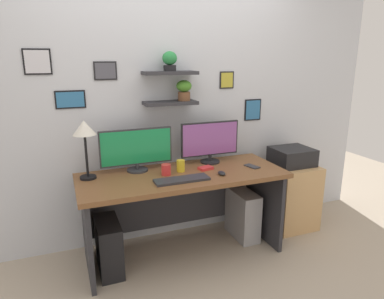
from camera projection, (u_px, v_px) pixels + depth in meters
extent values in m
plane|color=tan|center=(184.00, 253.00, 3.09)|extent=(8.00, 8.00, 0.00)
cube|color=silver|center=(166.00, 96.00, 3.14)|extent=(4.40, 0.04, 2.70)
cube|color=#2D2D33|center=(170.00, 103.00, 3.04)|extent=(0.47, 0.20, 0.03)
cube|color=#2D2D33|center=(170.00, 73.00, 2.97)|extent=(0.47, 0.20, 0.03)
cylinder|color=brown|center=(184.00, 96.00, 3.07)|extent=(0.11, 0.11, 0.08)
ellipsoid|color=#458527|center=(184.00, 86.00, 3.05)|extent=(0.14, 0.14, 0.10)
cylinder|color=black|center=(170.00, 68.00, 2.96)|extent=(0.11, 0.11, 0.05)
ellipsoid|color=#28823F|center=(170.00, 58.00, 2.94)|extent=(0.13, 0.13, 0.12)
cube|color=black|center=(70.00, 99.00, 2.82)|extent=(0.24, 0.02, 0.15)
cube|color=teal|center=(70.00, 100.00, 2.81)|extent=(0.22, 0.00, 0.12)
cube|color=black|center=(253.00, 110.00, 3.47)|extent=(0.18, 0.02, 0.21)
cube|color=teal|center=(253.00, 110.00, 3.47)|extent=(0.16, 0.00, 0.19)
cube|color=black|center=(105.00, 71.00, 2.87)|extent=(0.19, 0.02, 0.15)
cube|color=#4C4C56|center=(105.00, 71.00, 2.86)|extent=(0.17, 0.00, 0.13)
cube|color=black|center=(227.00, 80.00, 3.29)|extent=(0.15, 0.02, 0.16)
cube|color=gold|center=(227.00, 80.00, 3.28)|extent=(0.12, 0.00, 0.14)
cube|color=black|center=(37.00, 62.00, 2.67)|extent=(0.20, 0.02, 0.20)
cube|color=silver|center=(37.00, 62.00, 2.66)|extent=(0.18, 0.00, 0.17)
cube|color=brown|center=(183.00, 176.00, 2.90)|extent=(1.74, 0.68, 0.04)
cube|color=#2D2D33|center=(87.00, 233.00, 2.72)|extent=(0.04, 0.62, 0.71)
cube|color=#2D2D33|center=(263.00, 203.00, 3.28)|extent=(0.04, 0.62, 0.71)
cube|color=#2D2D33|center=(173.00, 200.00, 3.26)|extent=(1.54, 0.02, 0.50)
cylinder|color=#2D2D33|center=(137.00, 170.00, 2.96)|extent=(0.18, 0.18, 0.02)
cylinder|color=#2D2D33|center=(137.00, 166.00, 2.95)|extent=(0.03, 0.03, 0.05)
cube|color=#2D2D33|center=(136.00, 147.00, 2.92)|extent=(0.62, 0.02, 0.31)
cube|color=#198C4C|center=(137.00, 147.00, 2.91)|extent=(0.59, 0.00, 0.29)
cylinder|color=black|center=(210.00, 161.00, 3.20)|extent=(0.18, 0.18, 0.02)
cylinder|color=black|center=(210.00, 157.00, 3.19)|extent=(0.03, 0.03, 0.06)
cube|color=black|center=(210.00, 139.00, 3.15)|extent=(0.56, 0.02, 0.31)
cube|color=#8C4C99|center=(210.00, 139.00, 3.14)|extent=(0.53, 0.00, 0.29)
cube|color=#2D2D33|center=(182.00, 180.00, 2.72)|extent=(0.44, 0.14, 0.02)
ellipsoid|color=black|center=(222.00, 173.00, 2.86)|extent=(0.06, 0.09, 0.03)
cylinder|color=black|center=(88.00, 177.00, 2.78)|extent=(0.13, 0.13, 0.02)
cylinder|color=black|center=(86.00, 156.00, 2.73)|extent=(0.02, 0.02, 0.34)
cone|color=silver|center=(84.00, 128.00, 2.67)|extent=(0.18, 0.18, 0.11)
cube|color=#2D2D33|center=(252.00, 166.00, 3.07)|extent=(0.10, 0.15, 0.01)
cylinder|color=red|center=(166.00, 170.00, 2.85)|extent=(0.08, 0.08, 0.09)
cylinder|color=yellow|center=(181.00, 166.00, 2.94)|extent=(0.07, 0.07, 0.10)
cube|color=red|center=(206.00, 168.00, 3.00)|extent=(0.13, 0.11, 0.02)
cube|color=tan|center=(289.00, 195.00, 3.54)|extent=(0.44, 0.50, 0.65)
cube|color=black|center=(292.00, 156.00, 3.44)|extent=(0.38, 0.34, 0.17)
cube|color=black|center=(109.00, 246.00, 2.79)|extent=(0.18, 0.40, 0.43)
cube|color=#99999E|center=(243.00, 214.00, 3.32)|extent=(0.18, 0.40, 0.46)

